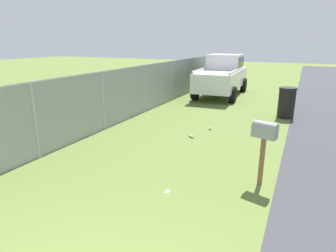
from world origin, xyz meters
TOP-DOWN VIEW (x-y plane):
  - mailbox at (4.46, -1.00)m, footprint 0.32×0.50m
  - pickup_truck at (13.91, 2.32)m, footprint 5.08×2.27m
  - trash_bin at (10.29, -1.09)m, footprint 0.63×0.63m
  - fence_section at (10.11, 4.15)m, footprint 18.43×0.07m
  - litter_bottle_far_scatter at (6.59, 1.28)m, footprint 0.19×0.22m
  - litter_wrapper_midfield_a at (3.37, 0.56)m, footprint 0.12×0.08m
  - litter_bag_near_hydrant at (8.58, -0.44)m, footprint 0.14×0.14m
  - litter_can_midfield_b at (7.59, 1.01)m, footprint 0.14×0.12m

SIDE VIEW (x-z plane):
  - litter_wrapper_midfield_a at x=3.37m, z-range 0.00..0.01m
  - litter_can_midfield_b at x=7.59m, z-range 0.00..0.07m
  - litter_bottle_far_scatter at x=6.59m, z-range 0.00..0.07m
  - litter_bag_near_hydrant at x=8.58m, z-range 0.00..0.14m
  - trash_bin at x=10.29m, z-range 0.00..1.14m
  - fence_section at x=10.11m, z-range 0.07..1.95m
  - mailbox at x=4.46m, z-range 0.38..1.69m
  - pickup_truck at x=13.91m, z-range 0.06..2.15m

